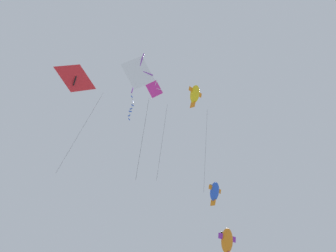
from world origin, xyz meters
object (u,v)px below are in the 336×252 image
at_px(kite_fish_mid_left, 195,94).
at_px(kite_fish_low_drifter, 215,191).
at_px(kite_diamond_near_left, 154,90).
at_px(kite_diamond_upper_right, 138,73).
at_px(kite_fish_highest, 227,241).
at_px(kite_delta_far_centre, 75,79).

relative_size(kite_fish_mid_left, kite_fish_low_drifter, 5.98).
bearing_deg(kite_fish_low_drifter, kite_fish_mid_left, 92.97).
distance_m(kite_diamond_near_left, kite_diamond_upper_right, 8.34).
xyz_separation_m(kite_fish_mid_left, kite_fish_low_drifter, (-0.25, -1.40, -9.68)).
relative_size(kite_fish_highest, kite_delta_far_centre, 0.23).
relative_size(kite_fish_low_drifter, kite_delta_far_centre, 0.19).
distance_m(kite_fish_mid_left, kite_fish_low_drifter, 9.78).
xyz_separation_m(kite_diamond_near_left, kite_diamond_upper_right, (-6.10, -3.42, -4.55)).
relative_size(kite_fish_mid_left, kite_diamond_upper_right, 1.19).
bearing_deg(kite_fish_highest, kite_diamond_near_left, 162.98).
height_order(kite_fish_mid_left, kite_fish_low_drifter, kite_fish_mid_left).
bearing_deg(kite_fish_highest, kite_fish_low_drifter, 163.77).
relative_size(kite_diamond_near_left, kite_delta_far_centre, 1.01).
bearing_deg(kite_fish_mid_left, kite_fish_low_drifter, -87.72).
relative_size(kite_fish_mid_left, kite_delta_far_centre, 1.12).
height_order(kite_fish_low_drifter, kite_fish_highest, kite_fish_low_drifter).
distance_m(kite_fish_low_drifter, kite_fish_highest, 3.59).
relative_size(kite_fish_highest, kite_diamond_upper_right, 0.24).
bearing_deg(kite_fish_mid_left, kite_delta_far_centre, 168.95).
height_order(kite_delta_far_centre, kite_diamond_upper_right, kite_delta_far_centre).
bearing_deg(kite_fish_mid_left, kite_diamond_near_left, 171.81).
height_order(kite_fish_highest, kite_diamond_upper_right, kite_diamond_upper_right).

